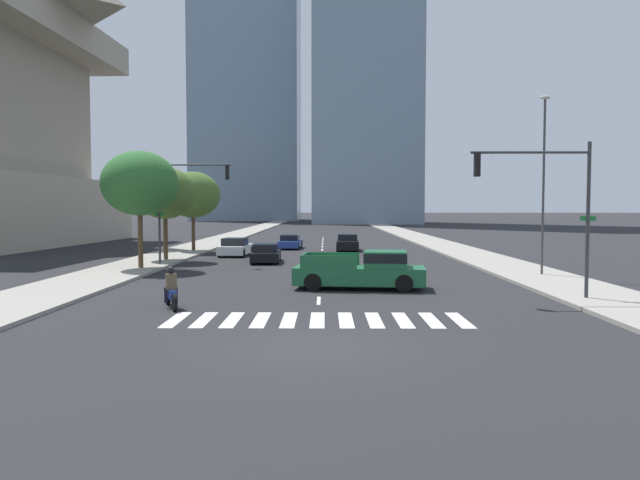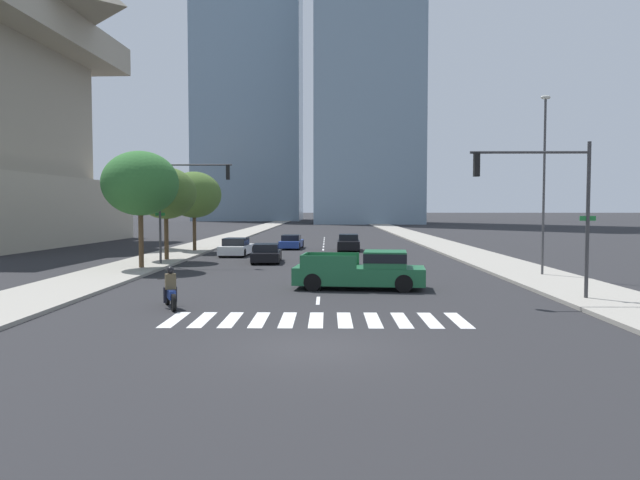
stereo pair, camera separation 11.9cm
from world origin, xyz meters
TOP-DOWN VIEW (x-y plane):
  - ground_plane at (0.00, 0.00)m, footprint 800.00×800.00m
  - sidewalk_east at (11.04, 30.00)m, footprint 4.00×260.00m
  - sidewalk_west at (-11.04, 30.00)m, footprint 4.00×260.00m
  - crosswalk_near at (0.00, 3.74)m, footprint 9.45×2.70m
  - lane_divider_center at (0.00, 31.74)m, footprint 0.14×50.00m
  - motorcycle_lead at (-5.21, 5.97)m, footprint 1.08×2.05m
  - pickup_truck at (2.03, 11.09)m, footprint 5.85×2.69m
  - sedan_black_0 at (-3.59, 23.91)m, footprint 1.92×4.52m
  - sedan_white_1 at (-6.36, 29.26)m, footprint 2.14×4.43m
  - sedan_black_2 at (2.10, 34.70)m, footprint 1.93×4.37m
  - sedan_blue_3 at (-2.75, 36.97)m, footprint 1.96×4.50m
  - traffic_signal_near at (8.48, 7.62)m, footprint 4.74×0.28m
  - traffic_signal_far at (-8.27, 21.53)m, footprint 4.71×0.28m
  - street_lamp_east at (11.34, 15.70)m, footprint 0.50×0.24m
  - street_tree_nearest at (-10.24, 19.00)m, footprint 4.29×4.29m
  - street_tree_second at (-10.24, 24.42)m, footprint 3.98×3.98m
  - street_tree_third at (-10.24, 32.85)m, footprint 4.30×4.30m
  - office_tower_left_skyline at (-21.02, 153.86)m, footprint 28.18×26.74m

SIDE VIEW (x-z plane):
  - ground_plane at x=0.00m, z-range 0.00..0.00m
  - lane_divider_center at x=0.00m, z-range 0.00..0.01m
  - crosswalk_near at x=0.00m, z-range 0.00..0.01m
  - sidewalk_east at x=11.04m, z-range 0.00..0.15m
  - sidewalk_west at x=-11.04m, z-range 0.00..0.15m
  - sedan_blue_3 at x=-2.75m, z-range -0.04..1.16m
  - sedan_black_0 at x=-3.59m, z-range -0.05..1.17m
  - motorcycle_lead at x=-5.21m, z-range -0.16..1.33m
  - sedan_white_1 at x=-6.36m, z-range -0.06..1.26m
  - sedan_black_2 at x=2.10m, z-range -0.06..1.30m
  - pickup_truck at x=2.03m, z-range -0.02..1.65m
  - traffic_signal_near at x=8.48m, z-range 1.25..7.12m
  - street_tree_second at x=-10.24m, z-range 1.47..7.51m
  - traffic_signal_far at x=-8.27m, z-range 1.32..7.70m
  - street_tree_third at x=-10.24m, z-range 1.44..7.69m
  - street_tree_nearest at x=-10.24m, z-range 1.61..8.21m
  - street_lamp_east at x=11.34m, z-range 0.77..9.81m
  - office_tower_left_skyline at x=-21.02m, z-range -0.53..82.32m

